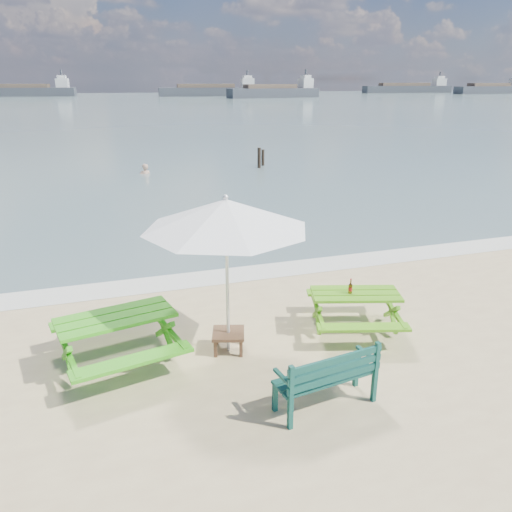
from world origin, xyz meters
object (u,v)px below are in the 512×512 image
object	(u,v)px
park_bench	(325,388)
side_table	(229,341)
picnic_table_left	(118,341)
swimmer	(146,181)
picnic_table_right	(354,312)
beer_bottle	(350,289)
patio_umbrella	(226,214)

from	to	relation	value
park_bench	side_table	world-z (taller)	park_bench
picnic_table_left	park_bench	world-z (taller)	park_bench
side_table	swimmer	size ratio (longest dim) A/B	0.40
picnic_table_right	park_bench	xyz separation A→B (m)	(-1.41, -1.82, -0.07)
picnic_table_right	beer_bottle	distance (m)	0.47
picnic_table_right	swimmer	bearing A→B (deg)	96.36
swimmer	picnic_table_left	bearing A→B (deg)	-97.22
picnic_table_right	beer_bottle	size ratio (longest dim) A/B	7.67
picnic_table_left	picnic_table_right	bearing A→B (deg)	-1.67
side_table	beer_bottle	distance (m)	2.25
patio_umbrella	beer_bottle	xyz separation A→B (m)	(2.16, 0.01, -1.48)
picnic_table_left	side_table	xyz separation A→B (m)	(1.71, -0.12, -0.22)
park_bench	swimmer	size ratio (longest dim) A/B	0.92
picnic_table_right	park_bench	size ratio (longest dim) A/B	1.38
beer_bottle	side_table	bearing A→B (deg)	-179.65
picnic_table_left	swimmer	world-z (taller)	picnic_table_left
park_bench	patio_umbrella	world-z (taller)	patio_umbrella
beer_bottle	swimmer	distance (m)	16.89
patio_umbrella	swimmer	size ratio (longest dim) A/B	1.98
picnic_table_right	swimmer	world-z (taller)	picnic_table_right
park_bench	patio_umbrella	distance (m)	2.84
patio_umbrella	swimmer	xyz separation A→B (m)	(0.40, 16.77, -2.63)
park_bench	picnic_table_left	bearing A→B (deg)	143.06
beer_bottle	swimmer	world-z (taller)	beer_bottle
picnic_table_right	side_table	world-z (taller)	picnic_table_right
patio_umbrella	picnic_table_right	bearing A→B (deg)	0.20
side_table	patio_umbrella	bearing A→B (deg)	75.96
park_bench	swimmer	xyz separation A→B (m)	(-0.46, 18.58, -0.61)
park_bench	swimmer	distance (m)	18.60
side_table	swimmer	distance (m)	16.79
swimmer	side_table	bearing A→B (deg)	-91.37
picnic_table_left	beer_bottle	xyz separation A→B (m)	(3.87, -0.11, 0.41)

